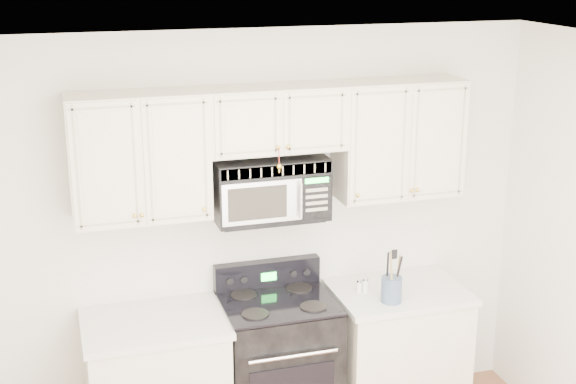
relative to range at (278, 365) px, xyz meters
name	(u,v)px	position (x,y,z in m)	size (l,w,h in m)	color
room	(371,356)	(0.02, -1.45, 0.82)	(3.51, 3.51, 2.61)	brown
base_cabinet_right	(396,356)	(0.82, -0.02, -0.06)	(0.86, 0.65, 0.92)	beige
range	(278,365)	(0.00, 0.00, 0.00)	(0.70, 0.64, 1.11)	black
upper_cabinets	(274,141)	(0.02, 0.13, 1.45)	(2.44, 0.37, 0.75)	beige
microwave	(270,188)	(-0.02, 0.12, 1.16)	(0.70, 0.40, 0.39)	black
utensil_crock	(392,289)	(0.69, -0.19, 0.52)	(0.13, 0.13, 0.35)	#47536B
shaker_salt	(365,285)	(0.59, 0.00, 0.49)	(0.04, 0.04, 0.10)	silver
shaker_pepper	(359,286)	(0.55, 0.00, 0.48)	(0.04, 0.04, 0.09)	silver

